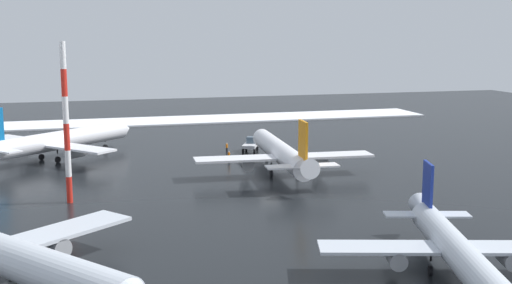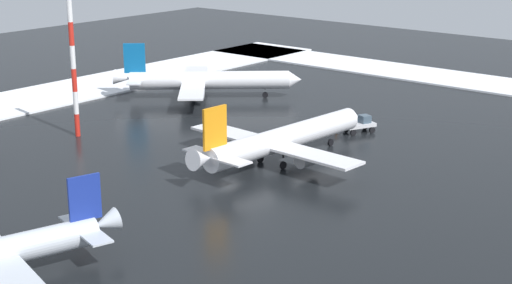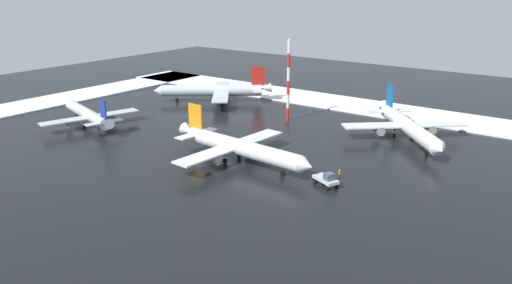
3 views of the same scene
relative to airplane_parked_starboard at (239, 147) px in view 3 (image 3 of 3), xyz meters
name	(u,v)px [view 3 (image 3 of 3)]	position (x,y,z in m)	size (l,w,h in m)	color
ground_plane	(227,152)	(6.05, -3.56, -3.08)	(240.00, 240.00, 0.00)	black
snow_bank_far	(344,103)	(6.05, -53.56, -2.92)	(152.00, 16.00, 0.32)	white
snow_bank_right	(38,104)	(73.05, -3.56, -2.92)	(14.00, 116.00, 0.32)	white
airplane_parked_starboard	(239,147)	(0.00, 0.00, 0.00)	(31.43, 26.08, 9.33)	white
airplane_far_rear	(408,126)	(-19.75, -31.74, 0.06)	(24.40, 25.98, 9.51)	white
airplane_foreground_jet	(214,90)	(36.13, -34.50, 0.14)	(27.56, 24.62, 9.75)	silver
airplane_parked_portside	(88,115)	(43.68, 1.20, -0.42)	(26.69, 22.44, 8.07)	silver
pushback_tug	(327,179)	(-18.29, 0.21, -1.80)	(5.10, 3.89, 2.50)	silver
ground_crew_near_tug	(339,173)	(-18.41, -4.01, -2.11)	(0.36, 0.36, 1.71)	black
ground_crew_beside_wing	(304,162)	(-10.58, -5.44, -2.11)	(0.36, 0.36, 1.71)	black
antenna_mast	(288,81)	(8.84, -29.75, 6.62)	(0.70, 0.70, 19.42)	red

